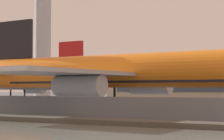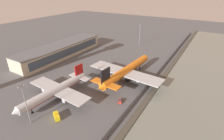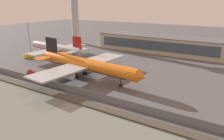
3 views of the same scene
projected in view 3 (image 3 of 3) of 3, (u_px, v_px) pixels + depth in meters
name	position (u px, v px, depth m)	size (l,w,h in m)	color
ground_plane	(99.00, 80.00, 89.94)	(500.00, 500.00, 0.00)	#565659
shoreline_seawall	(64.00, 97.00, 73.29)	(320.00, 3.00, 0.50)	#474238
perimeter_fence	(73.00, 90.00, 76.63)	(280.00, 0.10, 2.56)	slate
cargo_jet_orange	(85.00, 64.00, 91.24)	(55.97, 48.65, 15.20)	orange
passenger_jet_silver	(57.00, 48.00, 127.85)	(45.32, 38.88, 13.36)	silver
baggage_tug	(31.00, 72.00, 97.85)	(3.58, 2.86, 1.80)	red
ops_van	(29.00, 56.00, 125.46)	(4.46, 5.54, 2.48)	yellow
control_tower	(74.00, 6.00, 164.40)	(10.83, 10.83, 49.32)	#ADADB2
terminal_building	(159.00, 44.00, 140.38)	(80.96, 18.76, 10.33)	#BCB299
apron_light_mast_apron_west	(29.00, 37.00, 132.76)	(3.20, 0.40, 19.11)	gray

